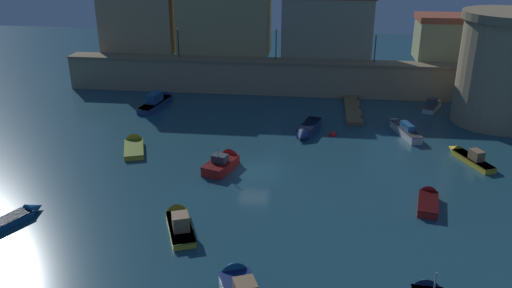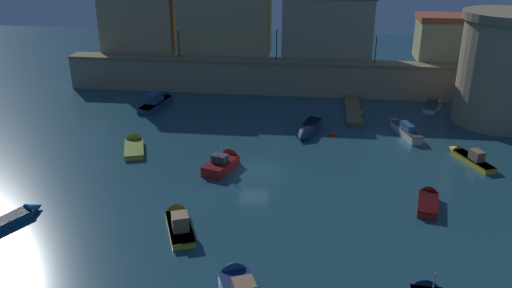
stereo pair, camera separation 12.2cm
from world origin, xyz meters
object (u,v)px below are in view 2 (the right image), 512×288
at_px(moored_boat_11, 468,157).
at_px(mooring_buoy_0, 333,135).
at_px(moored_boat_1, 159,101).
at_px(fortress_tower, 503,68).
at_px(quay_lamp_1, 277,40).
at_px(quay_lamp_2, 376,44).
at_px(moored_boat_0, 428,200).
at_px(moored_boat_8, 434,105).
at_px(moored_boat_4, 307,130).
at_px(moored_boat_10, 403,129).
at_px(moored_boat_9, 178,220).
at_px(moored_boat_5, 13,218).
at_px(moored_boat_2, 134,145).
at_px(quay_lamp_0, 179,38).
at_px(moored_boat_7, 224,162).

distance_m(moored_boat_11, mooring_buoy_0, 12.61).
bearing_deg(moored_boat_1, fortress_tower, -81.76).
distance_m(quay_lamp_1, quay_lamp_2, 11.74).
bearing_deg(quay_lamp_2, moored_boat_1, -165.40).
relative_size(quay_lamp_1, moored_boat_0, 0.81).
bearing_deg(fortress_tower, quay_lamp_2, 147.41).
bearing_deg(moored_boat_0, quay_lamp_1, 38.42).
distance_m(moored_boat_0, moored_boat_8, 23.28).
height_order(moored_boat_4, moored_boat_11, moored_boat_11).
height_order(quay_lamp_2, mooring_buoy_0, quay_lamp_2).
height_order(moored_boat_1, moored_boat_10, moored_boat_1).
bearing_deg(moored_boat_9, quay_lamp_1, -28.85).
xyz_separation_m(moored_boat_5, moored_boat_8, (33.83, 29.07, 0.18)).
distance_m(moored_boat_2, moored_boat_5, 14.52).
relative_size(moored_boat_2, moored_boat_9, 0.93).
height_order(fortress_tower, moored_boat_1, fortress_tower).
xyz_separation_m(moored_boat_1, moored_boat_5, (-2.43, -26.56, -0.26)).
bearing_deg(moored_boat_4, mooring_buoy_0, 100.79).
relative_size(moored_boat_1, moored_boat_9, 1.27).
height_order(moored_boat_5, moored_boat_9, moored_boat_9).
relative_size(fortress_tower, quay_lamp_1, 3.11).
height_order(moored_boat_11, mooring_buoy_0, moored_boat_11).
relative_size(moored_boat_0, moored_boat_5, 0.84).
height_order(quay_lamp_0, moored_boat_9, quay_lamp_0).
relative_size(quay_lamp_2, moored_boat_10, 0.51).
xyz_separation_m(moored_boat_5, mooring_buoy_0, (22.38, 19.33, -0.27)).
distance_m(quay_lamp_0, moored_boat_4, 22.15).
bearing_deg(moored_boat_2, moored_boat_8, -82.46).
bearing_deg(quay_lamp_1, moored_boat_2, -121.46).
distance_m(fortress_tower, moored_boat_5, 47.05).
xyz_separation_m(quay_lamp_1, moored_boat_1, (-13.04, -6.46, -6.10)).
bearing_deg(moored_boat_5, moored_boat_10, -28.69).
xyz_separation_m(moored_boat_7, moored_boat_9, (-1.46, -9.73, -0.11)).
height_order(quay_lamp_0, moored_boat_8, quay_lamp_0).
relative_size(fortress_tower, moored_boat_9, 1.97).
height_order(moored_boat_0, moored_boat_9, moored_boat_9).
bearing_deg(moored_boat_11, quay_lamp_0, 35.84).
xyz_separation_m(fortress_tower, moored_boat_10, (-9.98, -4.48, -5.32)).
distance_m(moored_boat_0, moored_boat_1, 33.61).
bearing_deg(quay_lamp_0, moored_boat_5, -95.91).
xyz_separation_m(moored_boat_4, moored_boat_5, (-19.82, -19.48, -0.15)).
bearing_deg(quay_lamp_2, quay_lamp_1, -180.00).
bearing_deg(quay_lamp_1, moored_boat_8, -12.12).
height_order(moored_boat_2, moored_boat_4, moored_boat_2).
relative_size(moored_boat_1, moored_boat_4, 1.27).
distance_m(moored_boat_7, mooring_buoy_0, 12.73).
relative_size(quay_lamp_2, moored_boat_2, 0.61).
distance_m(moored_boat_0, moored_boat_9, 18.41).
bearing_deg(moored_boat_8, quay_lamp_1, 103.51).
bearing_deg(moored_boat_11, fortress_tower, -49.36).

